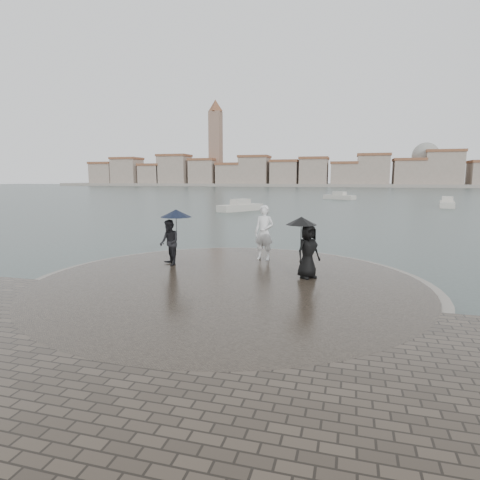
% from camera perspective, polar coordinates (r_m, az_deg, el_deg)
% --- Properties ---
extents(ground, '(400.00, 400.00, 0.00)m').
position_cam_1_polar(ground, '(9.53, -7.99, -12.97)').
color(ground, '#2B3835').
rests_on(ground, ground).
extents(kerb_ring, '(12.50, 12.50, 0.32)m').
position_cam_1_polar(kerb_ring, '(12.60, -1.60, -6.68)').
color(kerb_ring, gray).
rests_on(kerb_ring, ground).
extents(quay_tip, '(11.90, 11.90, 0.36)m').
position_cam_1_polar(quay_tip, '(12.59, -1.60, -6.59)').
color(quay_tip, '#2D261E').
rests_on(quay_tip, ground).
extents(statue, '(0.87, 0.67, 2.14)m').
position_cam_1_polar(statue, '(15.58, 3.45, 1.06)').
color(statue, white).
rests_on(statue, quay_tip).
extents(visitor_left, '(1.34, 1.19, 2.04)m').
position_cam_1_polar(visitor_left, '(14.82, -9.74, 0.92)').
color(visitor_left, black).
rests_on(visitor_left, quay_tip).
extents(visitor_right, '(1.24, 1.10, 1.95)m').
position_cam_1_polar(visitor_right, '(12.89, 9.42, -0.52)').
color(visitor_right, black).
rests_on(visitor_right, quay_tip).
extents(far_skyline, '(260.00, 20.00, 37.00)m').
position_cam_1_polar(far_skyline, '(169.10, 12.43, 9.30)').
color(far_skyline, gray).
rests_on(far_skyline, ground).
extents(boats, '(26.20, 32.77, 1.50)m').
position_cam_1_polar(boats, '(55.20, 14.77, 5.24)').
color(boats, '#BCB7A9').
rests_on(boats, ground).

